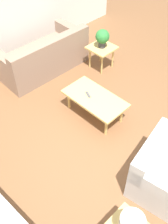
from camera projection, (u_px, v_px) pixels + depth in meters
name	position (u px, v px, depth m)	size (l,w,h in m)	color
ground_plane	(97.00, 136.00, 4.56)	(14.00, 14.00, 0.00)	brown
sofa	(44.00, 57.00, 5.69)	(0.98, 1.96, 0.85)	gray
armchair	(163.00, 171.00, 3.69)	(0.92, 1.09, 0.83)	silver
coffee_table	(95.00, 99.00, 4.66)	(1.14, 0.61, 0.43)	tan
side_table_plant	(102.00, 50.00, 5.67)	(0.53, 0.53, 0.52)	tan
potted_plant	(102.00, 37.00, 5.44)	(0.29, 0.29, 0.40)	#333338
remote_control	(88.00, 94.00, 4.67)	(0.16, 0.10, 0.02)	#4C4C51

